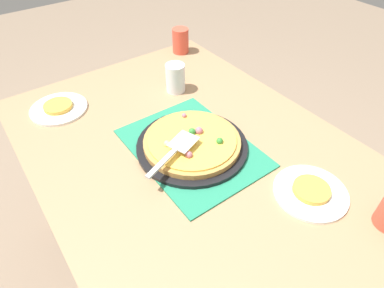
{
  "coord_description": "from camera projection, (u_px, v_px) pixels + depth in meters",
  "views": [
    {
      "loc": [
        -0.67,
        0.48,
        1.52
      ],
      "look_at": [
        0.0,
        0.0,
        0.77
      ],
      "focal_mm": 30.49,
      "sensor_mm": 36.0,
      "label": 1
    }
  ],
  "objects": [
    {
      "name": "ground_plane",
      "position": [
        192.0,
        258.0,
        1.63
      ],
      "size": [
        8.0,
        8.0,
        0.0
      ],
      "primitive_type": "plane",
      "color": "#84705B"
    },
    {
      "name": "served_slice_right",
      "position": [
        58.0,
        106.0,
        1.28
      ],
      "size": [
        0.11,
        0.11,
        0.02
      ],
      "primitive_type": "cylinder",
      "color": "gold",
      "rests_on": "plate_far_right"
    },
    {
      "name": "pizza_server",
      "position": [
        175.0,
        150.0,
        1.02
      ],
      "size": [
        0.12,
        0.23,
        0.01
      ],
      "color": "silver",
      "rests_on": "pizza"
    },
    {
      "name": "plate_near_left",
      "position": [
        310.0,
        192.0,
        0.97
      ],
      "size": [
        0.22,
        0.22,
        0.01
      ],
      "primitive_type": "cylinder",
      "color": "white",
      "rests_on": "dining_table"
    },
    {
      "name": "placemat",
      "position": [
        192.0,
        148.0,
        1.12
      ],
      "size": [
        0.48,
        0.36,
        0.01
      ],
      "primitive_type": "cube",
      "color": "#237F5B",
      "rests_on": "dining_table"
    },
    {
      "name": "pizza_pan",
      "position": [
        192.0,
        146.0,
        1.12
      ],
      "size": [
        0.38,
        0.38,
        0.01
      ],
      "primitive_type": "cylinder",
      "color": "black",
      "rests_on": "placemat"
    },
    {
      "name": "served_slice_left",
      "position": [
        311.0,
        190.0,
        0.96
      ],
      "size": [
        0.11,
        0.11,
        0.02
      ],
      "primitive_type": "cylinder",
      "color": "gold",
      "rests_on": "plate_near_left"
    },
    {
      "name": "dining_table",
      "position": [
        192.0,
        170.0,
        1.2
      ],
      "size": [
        1.4,
        1.0,
        0.75
      ],
      "color": "#9E7A56",
      "rests_on": "ground_plane"
    },
    {
      "name": "pizza",
      "position": [
        192.0,
        141.0,
        1.1
      ],
      "size": [
        0.33,
        0.33,
        0.05
      ],
      "color": "#B78442",
      "rests_on": "pizza_pan"
    },
    {
      "name": "plate_far_right",
      "position": [
        59.0,
        109.0,
        1.29
      ],
      "size": [
        0.22,
        0.22,
        0.01
      ],
      "primitive_type": "cylinder",
      "color": "white",
      "rests_on": "dining_table"
    },
    {
      "name": "cup_near",
      "position": [
        181.0,
        41.0,
        1.62
      ],
      "size": [
        0.08,
        0.08,
        0.12
      ],
      "primitive_type": "cylinder",
      "color": "#E04C38",
      "rests_on": "dining_table"
    },
    {
      "name": "cup_corner",
      "position": [
        175.0,
        78.0,
        1.35
      ],
      "size": [
        0.08,
        0.08,
        0.12
      ],
      "primitive_type": "cylinder",
      "color": "white",
      "rests_on": "dining_table"
    }
  ]
}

